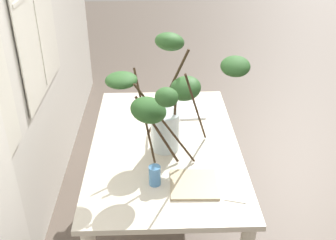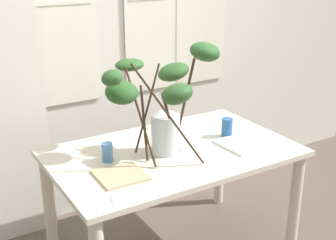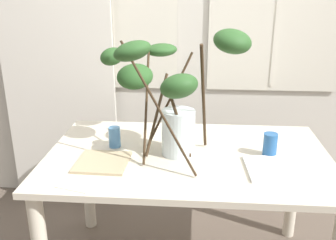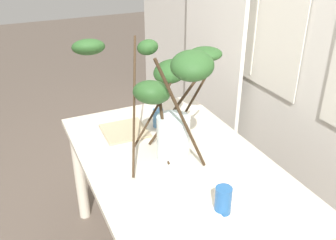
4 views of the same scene
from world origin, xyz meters
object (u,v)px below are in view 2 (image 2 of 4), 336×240
object	(u,v)px
drinking_glass_blue_left	(107,152)
plate_square_right	(242,144)
dining_table	(173,168)
plate_square_left	(120,175)
drinking_glass_blue_right	(227,127)
vase_with_branches	(160,99)

from	to	relation	value
drinking_glass_blue_left	plate_square_right	xyz separation A→B (m)	(0.81, -0.21, -0.05)
dining_table	plate_square_left	xyz separation A→B (m)	(-0.41, -0.14, 0.12)
drinking_glass_blue_left	drinking_glass_blue_right	distance (m)	0.81
drinking_glass_blue_right	plate_square_right	world-z (taller)	drinking_glass_blue_right
vase_with_branches	plate_square_right	xyz separation A→B (m)	(0.50, -0.14, -0.33)
plate_square_right	plate_square_left	bearing A→B (deg)	179.48
drinking_glass_blue_left	drinking_glass_blue_right	bearing A→B (deg)	-3.85
plate_square_left	dining_table	bearing A→B (deg)	18.82
dining_table	drinking_glass_blue_left	size ratio (longest dim) A/B	13.16
dining_table	drinking_glass_blue_right	distance (m)	0.45
drinking_glass_blue_right	plate_square_left	bearing A→B (deg)	-169.71
drinking_glass_blue_right	plate_square_right	xyz separation A→B (m)	(0.00, -0.16, -0.05)
vase_with_branches	plate_square_right	distance (m)	0.62
dining_table	plate_square_left	size ratio (longest dim) A/B	5.85
drinking_glass_blue_left	plate_square_right	size ratio (longest dim) A/B	0.42
drinking_glass_blue_right	plate_square_right	bearing A→B (deg)	-89.97
drinking_glass_blue_right	vase_with_branches	bearing A→B (deg)	-177.64
drinking_glass_blue_left	plate_square_left	world-z (taller)	drinking_glass_blue_left
dining_table	vase_with_branches	xyz separation A→B (m)	(-0.09, -0.01, 0.45)
drinking_glass_blue_left	plate_square_left	bearing A→B (deg)	-95.23
drinking_glass_blue_right	dining_table	bearing A→B (deg)	-178.73
dining_table	drinking_glass_blue_left	world-z (taller)	drinking_glass_blue_left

